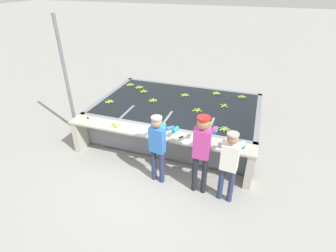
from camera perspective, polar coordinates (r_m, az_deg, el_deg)
ground_plane at (r=6.25m, az=-3.13°, el=-9.49°), size 80.00×80.00×0.00m
wash_tank at (r=7.49m, az=2.08°, el=1.80°), size 4.41×2.88×0.89m
work_ledge at (r=6.05m, az=-2.50°, el=-3.58°), size 4.41×0.45×0.89m
worker_0 at (r=5.42m, az=-2.16°, el=-3.78°), size 0.48×0.74×1.59m
worker_1 at (r=5.11m, az=7.38°, el=-4.64°), size 0.41×0.73×1.77m
worker_2 at (r=5.09m, az=13.25°, el=-7.40°), size 0.44×0.73×1.57m
banana_bunch_floating_0 at (r=7.80m, az=3.64°, el=6.74°), size 0.28×0.26×0.08m
banana_bunch_floating_1 at (r=7.96m, az=15.72°, el=6.14°), size 0.28×0.28×0.08m
banana_bunch_floating_2 at (r=8.40m, az=-6.33°, el=8.36°), size 0.28×0.28×0.08m
banana_bunch_floating_3 at (r=7.54m, az=-12.69°, el=5.20°), size 0.28×0.28×0.08m
banana_bunch_floating_4 at (r=6.29m, az=8.64°, el=0.47°), size 0.26×0.26×0.08m
banana_bunch_floating_5 at (r=8.65m, az=-8.26°, el=8.87°), size 0.28×0.28×0.08m
banana_bunch_floating_6 at (r=6.15m, az=12.13°, el=-0.65°), size 0.28×0.28×0.08m
banana_bunch_floating_7 at (r=7.44m, az=-3.35°, el=5.58°), size 0.28×0.28×0.08m
banana_bunch_floating_8 at (r=6.91m, az=6.32°, el=3.42°), size 0.27×0.28×0.08m
banana_bunch_floating_9 at (r=7.27m, az=12.04°, el=4.34°), size 0.27×0.27×0.08m
banana_bunch_floating_10 at (r=8.04m, az=10.45°, el=7.02°), size 0.28×0.26×0.08m
banana_bunch_floating_11 at (r=8.08m, az=-5.37°, el=7.51°), size 0.28×0.27×0.08m
banana_bunch_ledge_0 at (r=6.27m, az=-11.46°, el=0.08°), size 0.24×0.24×0.08m
knife_0 at (r=5.77m, az=3.48°, el=-2.22°), size 0.26×0.28×0.02m
knife_1 at (r=6.73m, az=-16.96°, el=1.42°), size 0.25×0.28×0.02m
support_post_left at (r=7.63m, az=-21.32°, el=9.80°), size 0.09×0.09×3.20m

